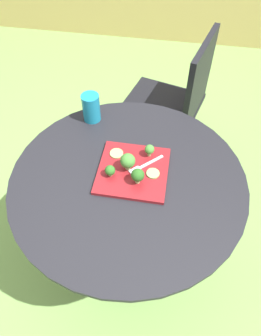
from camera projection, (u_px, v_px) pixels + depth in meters
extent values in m
plane|color=#70994C|center=(129.00, 258.00, 1.76)|extent=(12.00, 12.00, 0.00)
cylinder|color=black|center=(128.00, 179.00, 1.19)|extent=(0.90, 0.90, 0.02)
cylinder|color=black|center=(128.00, 225.00, 1.46)|extent=(0.06, 0.06, 0.68)
cylinder|color=black|center=(129.00, 257.00, 1.74)|extent=(0.44, 0.44, 0.04)
cube|color=black|center=(161.00, 107.00, 1.92)|extent=(0.54, 0.54, 0.03)
cube|color=black|center=(199.00, 81.00, 1.68)|extent=(0.14, 0.41, 0.45)
cylinder|color=black|center=(144.00, 109.00, 2.24)|extent=(0.02, 0.02, 0.43)
cylinder|color=black|center=(122.00, 142.00, 2.03)|extent=(0.02, 0.02, 0.43)
cylinder|color=black|center=(192.00, 123.00, 2.14)|extent=(0.02, 0.02, 0.43)
cylinder|color=black|center=(175.00, 159.00, 1.94)|extent=(0.02, 0.02, 0.43)
cube|color=maroon|center=(133.00, 171.00, 1.20)|extent=(0.26, 0.26, 0.01)
cylinder|color=teal|center=(91.00, 108.00, 1.35)|extent=(0.08, 0.08, 0.12)
cylinder|color=#156886|center=(92.00, 111.00, 1.37)|extent=(0.07, 0.07, 0.09)
cube|color=silver|center=(151.00, 162.00, 1.22)|extent=(0.09, 0.08, 0.00)
cube|color=silver|center=(135.00, 170.00, 1.19)|extent=(0.05, 0.05, 0.00)
cylinder|color=#99B770|center=(128.00, 167.00, 1.19)|extent=(0.02, 0.02, 0.02)
sphere|color=#427F33|center=(128.00, 161.00, 1.17)|extent=(0.06, 0.06, 0.06)
cylinder|color=#99B770|center=(110.00, 174.00, 1.17)|extent=(0.01, 0.01, 0.01)
sphere|color=#2D6623|center=(110.00, 170.00, 1.16)|extent=(0.04, 0.04, 0.04)
cylinder|color=#99B770|center=(138.00, 180.00, 1.15)|extent=(0.02, 0.02, 0.02)
sphere|color=#285B1E|center=(138.00, 175.00, 1.13)|extent=(0.05, 0.05, 0.05)
cylinder|color=#99B770|center=(149.00, 154.00, 1.23)|extent=(0.01, 0.01, 0.02)
sphere|color=#427F33|center=(149.00, 149.00, 1.22)|extent=(0.04, 0.04, 0.04)
cylinder|color=#8EB766|center=(116.00, 153.00, 1.24)|extent=(0.05, 0.05, 0.01)
cylinder|color=#8EB766|center=(153.00, 173.00, 1.18)|extent=(0.05, 0.05, 0.01)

